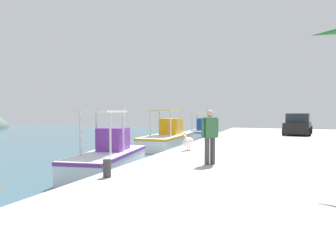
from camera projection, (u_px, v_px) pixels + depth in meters
name	position (u px, v px, depth m)	size (l,w,h in m)	color
quay_pier	(290.00, 160.00, 12.39)	(36.00, 10.00, 0.80)	#BCB7AD
fishing_boat_second	(109.00, 157.00, 11.70)	(5.23, 2.52, 2.76)	white
fishing_boat_third	(168.00, 138.00, 20.29)	(6.56, 2.31, 3.17)	white
fishing_boat_fourth	(202.00, 132.00, 26.84)	(5.52, 1.87, 2.87)	white
pelican	(188.00, 141.00, 12.66)	(0.97, 0.49, 0.82)	tan
fisherman_standing	(210.00, 135.00, 9.21)	(0.43, 0.47, 1.74)	#3F3F42
parked_car	(298.00, 125.00, 21.77)	(4.29, 2.27, 1.57)	black
mooring_bollard_nearest	(107.00, 168.00, 7.41)	(0.20, 0.20, 0.46)	#333338
mooring_bollard_second	(210.00, 135.00, 18.62)	(0.27, 0.27, 0.43)	#333338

